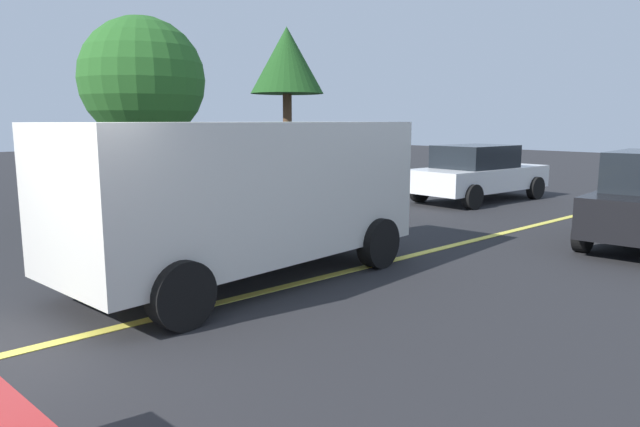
{
  "coord_description": "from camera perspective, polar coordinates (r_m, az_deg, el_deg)",
  "views": [
    {
      "loc": [
        -1.36,
        -5.86,
        2.22
      ],
      "look_at": [
        3.09,
        -0.9,
        1.13
      ],
      "focal_mm": 32.07,
      "sensor_mm": 36.0,
      "label": 1
    }
  ],
  "objects": [
    {
      "name": "car_white_crossing",
      "position": [
        16.52,
        15.49,
        3.94
      ],
      "size": [
        4.48,
        2.08,
        1.55
      ],
      "color": "white",
      "rests_on": "ground_plane"
    },
    {
      "name": "ground_plane",
      "position": [
        6.41,
        -27.59,
        -12.11
      ],
      "size": [
        80.0,
        80.0,
        0.0
      ],
      "primitive_type": "plane",
      "color": "#262628"
    },
    {
      "name": "tree_centre_verge",
      "position": [
        19.01,
        -3.32,
        14.84
      ],
      "size": [
        2.36,
        2.36,
        5.18
      ],
      "color": "#513823",
      "rests_on": "ground_plane"
    },
    {
      "name": "tree_left_verge",
      "position": [
        13.41,
        -17.3,
        12.53
      ],
      "size": [
        2.71,
        2.71,
        4.46
      ],
      "color": "#513823",
      "rests_on": "ground_plane"
    },
    {
      "name": "lane_marking_centre",
      "position": [
        7.63,
        -5.08,
        -7.65
      ],
      "size": [
        28.0,
        0.16,
        0.01
      ],
      "primitive_type": "cube",
      "color": "#E0D14C"
    },
    {
      "name": "white_van",
      "position": [
        7.97,
        -7.61,
        2.31
      ],
      "size": [
        5.38,
        2.69,
        2.2
      ],
      "color": "silver",
      "rests_on": "ground_plane"
    }
  ]
}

